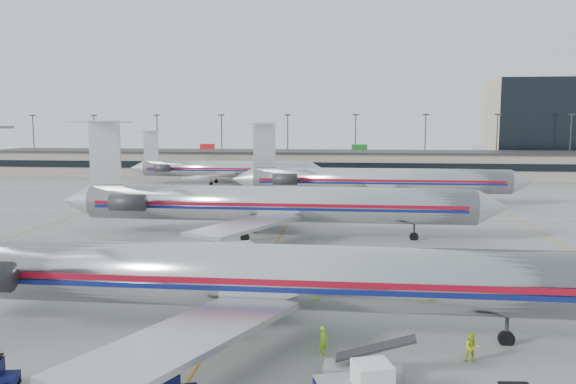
# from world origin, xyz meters

# --- Properties ---
(ground) EXTENTS (260.00, 260.00, 0.00)m
(ground) POSITION_xyz_m (0.00, 0.00, 0.00)
(ground) COLOR gray
(ground) RESTS_ON ground
(apron_markings) EXTENTS (160.00, 0.15, 0.02)m
(apron_markings) POSITION_xyz_m (0.00, 10.00, 0.01)
(apron_markings) COLOR silver
(apron_markings) RESTS_ON ground
(terminal) EXTENTS (162.00, 17.00, 6.25)m
(terminal) POSITION_xyz_m (0.00, 97.97, 3.16)
(terminal) COLOR gray
(terminal) RESTS_ON ground
(light_mast_row) EXTENTS (163.60, 0.40, 15.28)m
(light_mast_row) POSITION_xyz_m (0.00, 112.00, 8.58)
(light_mast_row) COLOR #38383D
(light_mast_row) RESTS_ON ground
(distant_building) EXTENTS (30.00, 20.00, 25.00)m
(distant_building) POSITION_xyz_m (62.00, 128.00, 12.50)
(distant_building) COLOR tan
(distant_building) RESTS_ON ground
(jet_foreground) EXTENTS (48.52, 28.57, 12.70)m
(jet_foreground) POSITION_xyz_m (1.34, -5.28, 3.69)
(jet_foreground) COLOR silver
(jet_foreground) RESTS_ON ground
(jet_second_row) EXTENTS (50.31, 29.62, 13.17)m
(jet_second_row) POSITION_xyz_m (-1.28, 24.01, 3.82)
(jet_second_row) COLOR silver
(jet_second_row) RESTS_ON ground
(jet_third_row) EXTENTS (47.47, 29.20, 12.98)m
(jet_third_row) POSITION_xyz_m (11.43, 52.50, 3.77)
(jet_third_row) COLOR silver
(jet_third_row) RESTS_ON ground
(jet_back_row) EXTENTS (41.79, 25.70, 11.43)m
(jet_back_row) POSITION_xyz_m (-19.15, 78.46, 3.32)
(jet_back_row) COLOR silver
(jet_back_row) RESTS_ON ground
(belt_loader) EXTENTS (4.54, 1.56, 2.38)m
(belt_loader) POSITION_xyz_m (8.65, -10.76, 0.64)
(belt_loader) COLOR gray
(belt_loader) RESTS_ON ground
(ramp_worker_near) EXTENTS (0.66, 0.71, 1.63)m
(ramp_worker_near) POSITION_xyz_m (6.50, -7.93, 0.81)
(ramp_worker_near) COLOR #9CE715
(ramp_worker_near) RESTS_ON ground
(ramp_worker_far) EXTENTS (0.79, 0.62, 1.62)m
(ramp_worker_far) POSITION_xyz_m (14.40, -7.94, 0.81)
(ramp_worker_far) COLOR #B3CC13
(ramp_worker_far) RESTS_ON ground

